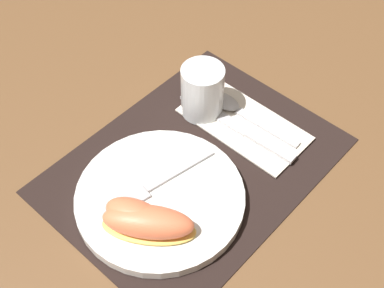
# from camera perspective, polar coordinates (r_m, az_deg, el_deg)

# --- Properties ---
(ground_plane) EXTENTS (3.00, 3.00, 0.00)m
(ground_plane) POSITION_cam_1_polar(r_m,az_deg,el_deg) (0.83, 0.22, -2.30)
(ground_plane) COLOR brown
(placemat) EXTENTS (0.43, 0.32, 0.00)m
(placemat) POSITION_cam_1_polar(r_m,az_deg,el_deg) (0.83, 0.22, -2.22)
(placemat) COLOR black
(placemat) RESTS_ON ground_plane
(plate) EXTENTS (0.25, 0.25, 0.02)m
(plate) POSITION_cam_1_polar(r_m,az_deg,el_deg) (0.78, -3.43, -5.75)
(plate) COLOR white
(plate) RESTS_ON placemat
(juice_glass) EXTENTS (0.07, 0.07, 0.09)m
(juice_glass) POSITION_cam_1_polar(r_m,az_deg,el_deg) (0.87, 1.11, 5.41)
(juice_glass) COLOR silver
(juice_glass) RESTS_ON placemat
(napkin) EXTENTS (0.11, 0.21, 0.00)m
(napkin) POSITION_cam_1_polar(r_m,az_deg,el_deg) (0.88, 5.54, 2.14)
(napkin) COLOR silver
(napkin) RESTS_ON placemat
(knife) EXTENTS (0.03, 0.22, 0.01)m
(knife) POSITION_cam_1_polar(r_m,az_deg,el_deg) (0.87, 5.01, 1.77)
(knife) COLOR #BCBCC1
(knife) RESTS_ON napkin
(spoon) EXTENTS (0.04, 0.18, 0.01)m
(spoon) POSITION_cam_1_polar(r_m,az_deg,el_deg) (0.89, 4.59, 3.86)
(spoon) COLOR #BCBCC1
(spoon) RESTS_ON napkin
(fork) EXTENTS (0.19, 0.06, 0.00)m
(fork) POSITION_cam_1_polar(r_m,az_deg,el_deg) (0.78, -4.43, -4.64)
(fork) COLOR #BCBCC1
(fork) RESTS_ON plate
(citrus_wedge_0) EXTENTS (0.08, 0.11, 0.04)m
(citrus_wedge_0) POSITION_cam_1_polar(r_m,az_deg,el_deg) (0.73, -5.96, -7.78)
(citrus_wedge_0) COLOR #F7C656
(citrus_wedge_0) RESTS_ON plate
(citrus_wedge_1) EXTENTS (0.12, 0.14, 0.04)m
(citrus_wedge_1) POSITION_cam_1_polar(r_m,az_deg,el_deg) (0.73, -4.69, -8.38)
(citrus_wedge_1) COLOR #F7C656
(citrus_wedge_1) RESTS_ON plate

